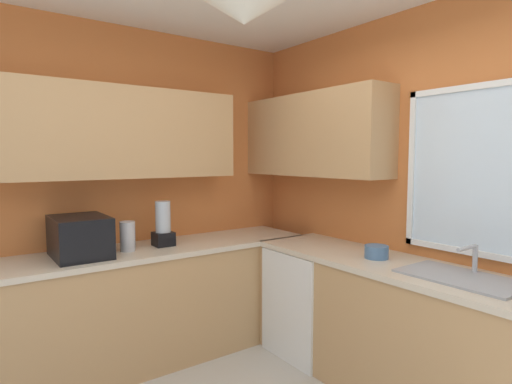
{
  "coord_description": "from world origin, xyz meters",
  "views": [
    {
      "loc": [
        1.51,
        -1.03,
        1.62
      ],
      "look_at": [
        -0.77,
        0.62,
        1.38
      ],
      "focal_mm": 29.25,
      "sensor_mm": 36.0,
      "label": 1
    }
  ],
  "objects_px": {
    "kettle": "(128,236)",
    "blender_appliance": "(163,226)",
    "bowl": "(376,252)",
    "sink_assembly": "(461,277)",
    "dishwasher": "(313,301)",
    "microwave": "(80,237)"
  },
  "relations": [
    {
      "from": "microwave",
      "to": "bowl",
      "type": "bearing_deg",
      "value": 53.02
    },
    {
      "from": "kettle",
      "to": "bowl",
      "type": "distance_m",
      "value": 1.83
    },
    {
      "from": "kettle",
      "to": "bowl",
      "type": "relative_size",
      "value": 1.37
    },
    {
      "from": "microwave",
      "to": "kettle",
      "type": "xyz_separation_m",
      "value": [
        0.02,
        0.34,
        -0.03
      ]
    },
    {
      "from": "bowl",
      "to": "microwave",
      "type": "bearing_deg",
      "value": -126.98
    },
    {
      "from": "kettle",
      "to": "bowl",
      "type": "xyz_separation_m",
      "value": [
        1.24,
        1.34,
        -0.07
      ]
    },
    {
      "from": "bowl",
      "to": "sink_assembly",
      "type": "bearing_deg",
      "value": 0.56
    },
    {
      "from": "dishwasher",
      "to": "microwave",
      "type": "bearing_deg",
      "value": -111.8
    },
    {
      "from": "kettle",
      "to": "sink_assembly",
      "type": "bearing_deg",
      "value": 36.11
    },
    {
      "from": "kettle",
      "to": "sink_assembly",
      "type": "height_order",
      "value": "kettle"
    },
    {
      "from": "dishwasher",
      "to": "bowl",
      "type": "relative_size",
      "value": 5.21
    },
    {
      "from": "dishwasher",
      "to": "sink_assembly",
      "type": "distance_m",
      "value": 1.3
    },
    {
      "from": "kettle",
      "to": "blender_appliance",
      "type": "height_order",
      "value": "blender_appliance"
    },
    {
      "from": "dishwasher",
      "to": "microwave",
      "type": "height_order",
      "value": "microwave"
    },
    {
      "from": "bowl",
      "to": "blender_appliance",
      "type": "distance_m",
      "value": 1.65
    },
    {
      "from": "microwave",
      "to": "bowl",
      "type": "relative_size",
      "value": 2.91
    },
    {
      "from": "microwave",
      "to": "kettle",
      "type": "distance_m",
      "value": 0.34
    },
    {
      "from": "bowl",
      "to": "blender_appliance",
      "type": "xyz_separation_m",
      "value": [
        -1.26,
        -1.05,
        0.12
      ]
    },
    {
      "from": "dishwasher",
      "to": "blender_appliance",
      "type": "xyz_separation_m",
      "value": [
        -0.66,
        -1.02,
        0.64
      ]
    },
    {
      "from": "dishwasher",
      "to": "sink_assembly",
      "type": "relative_size",
      "value": 1.29
    },
    {
      "from": "bowl",
      "to": "blender_appliance",
      "type": "height_order",
      "value": "blender_appliance"
    },
    {
      "from": "microwave",
      "to": "sink_assembly",
      "type": "relative_size",
      "value": 0.72
    }
  ]
}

